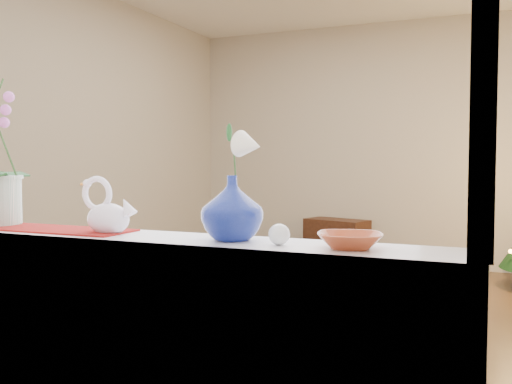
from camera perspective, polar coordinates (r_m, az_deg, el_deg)
ground at (r=4.25m, az=7.12°, el=-12.82°), size 5.00×5.00×0.00m
wall_back at (r=6.53m, az=13.26°, el=4.66°), size 4.50×0.10×2.70m
wall_front at (r=1.82m, az=-15.01°, el=8.89°), size 4.50×0.10×2.70m
wall_left at (r=5.18m, az=-17.57°, el=5.03°), size 0.10×5.00×2.70m
windowsill at (r=1.93m, az=-12.44°, el=-4.78°), size 2.20×0.26×0.04m
runner at (r=2.17m, az=-20.64°, el=-3.43°), size 0.70×0.20×0.01m
swan at (r=1.96m, az=-14.58°, el=-1.44°), size 0.23×0.16×0.18m
blue_vase at (r=1.74m, az=-2.40°, el=-1.11°), size 0.26×0.26×0.23m
lily at (r=1.74m, az=-2.42°, el=5.49°), size 0.13×0.07×0.17m
paperweight at (r=1.65m, az=2.33°, el=-4.26°), size 0.07×0.07×0.06m
amber_dish at (r=1.61m, az=9.37°, el=-4.92°), size 0.19×0.19×0.04m
side_table at (r=6.46m, az=8.07°, el=-4.99°), size 0.76×0.54×0.51m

